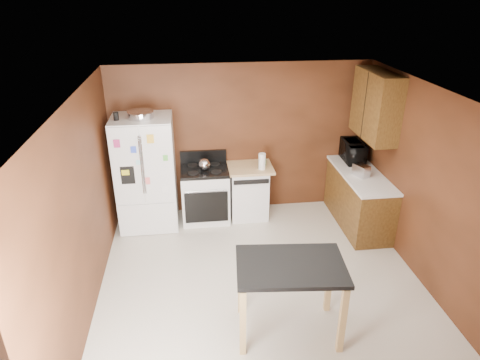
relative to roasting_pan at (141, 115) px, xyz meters
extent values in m
plane|color=beige|center=(1.54, -1.85, -1.85)|extent=(4.50, 4.50, 0.00)
plane|color=white|center=(1.54, -1.85, 0.65)|extent=(4.50, 4.50, 0.00)
plane|color=#5C2E18|center=(1.54, 0.40, -0.60)|extent=(4.20, 0.00, 4.20)
plane|color=#5C2E18|center=(1.54, -4.10, -0.60)|extent=(4.20, 0.00, 4.20)
plane|color=#5C2E18|center=(-0.56, -1.85, -0.60)|extent=(0.00, 4.50, 4.50)
plane|color=#5C2E18|center=(3.64, -1.85, -0.60)|extent=(0.00, 4.50, 4.50)
cylinder|color=silver|center=(0.00, 0.00, 0.00)|extent=(0.39, 0.39, 0.10)
cylinder|color=black|center=(-0.34, -0.08, 0.01)|extent=(0.08, 0.08, 0.12)
sphere|color=silver|center=(0.91, 0.02, -0.85)|extent=(0.19, 0.19, 0.19)
cylinder|color=white|center=(1.82, -0.02, -0.83)|extent=(0.14, 0.14, 0.26)
cylinder|color=#43AF5F|center=(1.87, 0.14, -0.90)|extent=(0.11, 0.11, 0.11)
cube|color=silver|center=(3.29, -0.49, -0.86)|extent=(0.24, 0.29, 0.18)
imported|color=black|center=(3.38, 0.12, -0.80)|extent=(0.39, 0.56, 0.31)
cube|color=white|center=(-0.01, 0.02, -0.95)|extent=(0.90, 0.75, 1.80)
cube|color=white|center=(-0.23, -0.36, -0.67)|extent=(0.43, 0.02, 1.20)
cube|color=white|center=(0.22, -0.36, -0.67)|extent=(0.43, 0.02, 1.20)
cube|color=white|center=(-0.01, -0.36, -1.57)|extent=(0.88, 0.02, 0.54)
cube|color=black|center=(-0.23, -0.37, -0.80)|extent=(0.20, 0.01, 0.28)
cylinder|color=silver|center=(-0.02, -0.39, -0.65)|extent=(0.02, 0.02, 0.90)
cylinder|color=silver|center=(0.01, -0.39, -0.65)|extent=(0.02, 0.02, 0.90)
cube|color=#BC2C70|center=(-0.33, -0.39, -0.30)|extent=(0.09, 0.00, 0.12)
cube|color=blue|center=(-0.11, -0.39, -0.40)|extent=(0.08, 0.00, 0.10)
cube|color=yellow|center=(0.14, -0.39, -0.25)|extent=(0.10, 0.00, 0.13)
cube|color=#59C345|center=(0.33, -0.39, -0.55)|extent=(0.07, 0.00, 0.09)
cube|color=gold|center=(-0.26, -0.39, -0.75)|extent=(0.11, 0.00, 0.08)
cube|color=#FF7271|center=(0.04, -0.39, -0.90)|extent=(0.08, 0.00, 0.11)
cube|color=white|center=(0.29, -0.39, -1.05)|extent=(0.09, 0.00, 0.10)
cube|color=#AAF3FF|center=(-0.06, -0.39, -0.60)|extent=(0.07, 0.00, 0.07)
cube|color=white|center=(0.90, 0.07, -1.42)|extent=(0.76, 0.65, 0.85)
cube|color=black|center=(0.90, 0.07, -0.97)|extent=(0.76, 0.65, 0.05)
cube|color=black|center=(0.90, 0.36, -0.85)|extent=(0.76, 0.06, 0.20)
cube|color=black|center=(0.90, -0.26, -1.47)|extent=(0.68, 0.02, 0.52)
cylinder|color=silver|center=(0.90, -0.27, -1.18)|extent=(0.62, 0.02, 0.02)
cylinder|color=black|center=(0.72, 0.23, -0.94)|extent=(0.17, 0.17, 0.02)
cylinder|color=black|center=(1.08, 0.23, -0.94)|extent=(0.17, 0.17, 0.02)
cylinder|color=black|center=(0.72, -0.09, -0.94)|extent=(0.17, 0.17, 0.02)
cylinder|color=black|center=(1.08, -0.09, -0.94)|extent=(0.17, 0.17, 0.02)
cube|color=white|center=(1.62, 0.10, -1.42)|extent=(0.60, 0.60, 0.85)
cube|color=black|center=(1.62, -0.21, -1.09)|extent=(0.56, 0.02, 0.07)
cube|color=tan|center=(1.62, 0.10, -0.98)|extent=(0.78, 0.62, 0.04)
cube|color=brown|center=(3.34, -0.40, -1.42)|extent=(0.60, 1.55, 0.86)
cube|color=white|center=(3.34, -0.40, -0.97)|extent=(0.63, 1.58, 0.04)
cube|color=brown|center=(3.47, -0.30, 0.10)|extent=(0.35, 1.05, 1.00)
cube|color=black|center=(3.29, -0.30, 0.10)|extent=(0.01, 0.01, 1.00)
cube|color=black|center=(1.69, -2.59, -0.96)|extent=(1.22, 0.87, 0.05)
cube|color=tan|center=(1.20, -2.23, -1.44)|extent=(0.07, 0.07, 0.83)
cube|color=tan|center=(2.24, -2.32, -1.44)|extent=(0.07, 0.07, 0.83)
cube|color=tan|center=(1.14, -2.86, -1.44)|extent=(0.07, 0.07, 0.83)
cube|color=tan|center=(2.18, -2.96, -1.44)|extent=(0.07, 0.07, 0.83)
camera|label=1|loc=(0.70, -6.22, 1.77)|focal=32.00mm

